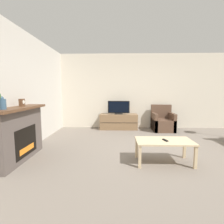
{
  "coord_description": "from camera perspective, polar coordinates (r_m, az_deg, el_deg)",
  "views": [
    {
      "loc": [
        -1.01,
        -3.73,
        1.35
      ],
      "look_at": [
        -1.14,
        0.49,
        0.85
      ],
      "focal_mm": 28.0,
      "sensor_mm": 36.0,
      "label": 1
    }
  ],
  "objects": [
    {
      "name": "armchair",
      "position": [
        6.29,
        16.19,
        -3.24
      ],
      "size": [
        0.7,
        0.76,
        0.88
      ],
      "color": "brown",
      "rests_on": "ground"
    },
    {
      "name": "remote",
      "position": [
        3.45,
        16.98,
        -8.77
      ],
      "size": [
        0.08,
        0.16,
        0.02
      ],
      "rotation": [
        0.0,
        0.0,
        0.28
      ],
      "color": "black",
      "rests_on": "coffee_table"
    },
    {
      "name": "mantel_vase_left",
      "position": [
        3.4,
        -32.3,
        2.33
      ],
      "size": [
        0.13,
        0.13,
        0.22
      ],
      "color": "#385670",
      "rests_on": "fireplace"
    },
    {
      "name": "ground_plane",
      "position": [
        4.09,
        16.3,
        -12.79
      ],
      "size": [
        24.0,
        24.0,
        0.0
      ],
      "primitive_type": "plane",
      "color": "slate"
    },
    {
      "name": "tv_stand",
      "position": [
        6.27,
        2.18,
        -3.15
      ],
      "size": [
        1.32,
        0.48,
        0.54
      ],
      "color": "brown",
      "rests_on": "ground"
    },
    {
      "name": "wall_back",
      "position": [
        6.56,
        10.63,
        6.66
      ],
      "size": [
        12.0,
        0.06,
        2.7
      ],
      "color": "beige",
      "rests_on": "ground"
    },
    {
      "name": "tv",
      "position": [
        6.2,
        2.2,
        1.28
      ],
      "size": [
        0.77,
        0.18,
        0.47
      ],
      "color": "black",
      "rests_on": "tv_stand"
    },
    {
      "name": "mantel_clock",
      "position": [
        3.91,
        -27.35,
        2.76
      ],
      "size": [
        0.08,
        0.11,
        0.15
      ],
      "color": "brown",
      "rests_on": "fireplace"
    },
    {
      "name": "fireplace",
      "position": [
        3.87,
        -28.18,
        -6.18
      ],
      "size": [
        0.41,
        1.51,
        1.05
      ],
      "color": "#564C47",
      "rests_on": "ground"
    },
    {
      "name": "wall_left",
      "position": [
        4.28,
        -27.8,
        5.97
      ],
      "size": [
        0.06,
        12.0,
        2.7
      ],
      "color": "beige",
      "rests_on": "ground"
    },
    {
      "name": "coffee_table",
      "position": [
        3.48,
        16.64,
        -9.7
      ],
      "size": [
        1.05,
        0.58,
        0.44
      ],
      "color": "#CCB289",
      "rests_on": "ground"
    }
  ]
}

